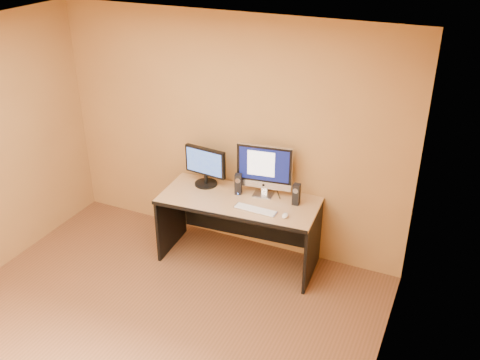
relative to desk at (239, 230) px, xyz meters
The scene contains 12 objects.
floor 1.67m from the desk, 100.76° to the right, with size 4.00×4.00×0.00m, color brown.
walls 1.86m from the desk, 100.76° to the right, with size 4.00×4.00×2.60m, color #A47842, non-canonical shape.
ceiling 2.75m from the desk, 100.76° to the right, with size 4.00×4.00×0.00m, color white.
desk is the anchor object (origin of this frame).
imac 0.72m from the desk, 43.53° to the left, with size 0.59×0.22×0.57m, color silver, non-canonical shape.
second_monitor 0.78m from the desk, 161.61° to the left, with size 0.50×0.25×0.44m, color black, non-canonical shape.
speaker_left 0.51m from the desk, 116.55° to the left, with size 0.07×0.07×0.23m, color black, non-canonical shape.
speaker_right 0.78m from the desk, 14.61° to the left, with size 0.07×0.07×0.23m, color black, non-canonical shape.
keyboard 0.49m from the desk, 30.00° to the right, with size 0.45×0.12×0.02m, color silver.
mouse 0.71m from the desk, 13.98° to the right, with size 0.06×0.11×0.04m, color white.
cable_a 0.58m from the desk, 39.81° to the left, with size 0.01×0.01×0.23m, color black.
cable_b 0.55m from the desk, 55.75° to the left, with size 0.01×0.01×0.19m, color black.
Camera 1 is at (2.33, -2.85, 3.49)m, focal length 40.00 mm.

